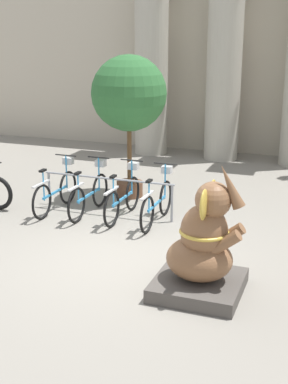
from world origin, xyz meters
TOP-DOWN VIEW (x-y plane):
  - ground_plane at (0.00, 0.00)m, footprint 60.00×60.00m
  - building_facade at (0.00, 8.60)m, footprint 20.00×0.20m
  - column_left at (-2.14, 7.60)m, footprint 1.21×1.21m
  - column_middle at (0.00, 7.60)m, footprint 1.21×1.21m
  - bike_rack at (-1.05, 1.95)m, footprint 2.80×0.05m
  - bicycle_0 at (-2.15, 1.80)m, footprint 0.48×1.79m
  - bicycle_1 at (-1.42, 1.85)m, footprint 0.48×1.79m
  - bicycle_2 at (-0.69, 1.86)m, footprint 0.48×1.79m
  - bicycle_3 at (0.05, 1.81)m, footprint 0.48×1.79m
  - elephant_statue at (1.57, -0.69)m, footprint 1.22×1.22m
  - potted_tree at (-1.10, 3.25)m, footprint 1.63×1.63m

SIDE VIEW (x-z plane):
  - ground_plane at x=0.00m, z-range 0.00..0.00m
  - bicycle_0 at x=-2.15m, z-range -0.12..0.96m
  - bicycle_1 at x=-1.42m, z-range -0.12..0.96m
  - bicycle_2 at x=-0.69m, z-range -0.12..0.96m
  - bicycle_3 at x=0.05m, z-range -0.12..0.96m
  - bike_rack at x=-1.05m, z-range 0.19..0.96m
  - elephant_statue at x=1.57m, z-range -0.32..1.61m
  - potted_tree at x=-1.10m, z-range 0.68..3.79m
  - column_left at x=-2.14m, z-range 0.04..5.20m
  - column_middle at x=0.00m, z-range 0.04..5.20m
  - building_facade at x=0.00m, z-range 0.00..6.00m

